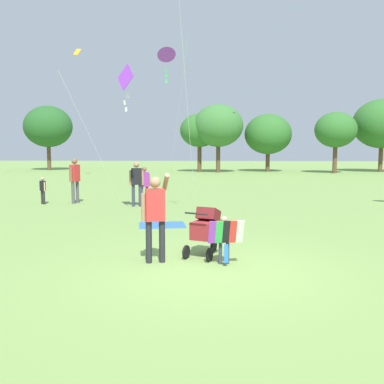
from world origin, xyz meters
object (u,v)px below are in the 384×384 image
object	(u,v)px
kite_orange_delta	(124,82)
person_sitting_far	(144,183)
person_adult_flyer	(155,211)
stroller	(206,227)
child_with_butterfly_kite	(225,235)
person_red_shirt	(137,180)
person_kid_running	(75,177)
kite_green_novelty	(167,56)
picnic_blanket	(162,225)
person_couple_left	(43,188)

from	to	relation	value
kite_orange_delta	person_sitting_far	world-z (taller)	kite_orange_delta
person_adult_flyer	stroller	distance (m)	1.21
child_with_butterfly_kite	person_red_shirt	size ratio (longest dim) A/B	0.56
person_sitting_far	person_kid_running	size ratio (longest dim) A/B	0.83
person_red_shirt	kite_green_novelty	bearing A→B (deg)	63.01
person_adult_flyer	kite_green_novelty	bearing A→B (deg)	94.56
picnic_blanket	person_adult_flyer	bearing A→B (deg)	-85.21
stroller	person_red_shirt	bearing A→B (deg)	110.14
person_adult_flyer	stroller	size ratio (longest dim) A/B	1.60
stroller	person_kid_running	distance (m)	9.90
person_red_shirt	person_couple_left	world-z (taller)	person_red_shirt
kite_green_novelty	person_red_shirt	size ratio (longest dim) A/B	3.71
kite_orange_delta	kite_green_novelty	bearing A→B (deg)	77.13
person_couple_left	person_kid_running	distance (m)	1.31
stroller	kite_orange_delta	world-z (taller)	kite_orange_delta
child_with_butterfly_kite	person_red_shirt	bearing A→B (deg)	110.90
kite_green_novelty	person_red_shirt	distance (m)	5.38
child_with_butterfly_kite	person_kid_running	distance (m)	10.65
person_adult_flyer	person_sitting_far	world-z (taller)	person_adult_flyer
child_with_butterfly_kite	person_adult_flyer	size ratio (longest dim) A/B	0.53
person_red_shirt	person_kid_running	world-z (taller)	person_kid_running
person_sitting_far	person_couple_left	world-z (taller)	person_sitting_far
child_with_butterfly_kite	person_kid_running	xyz separation A→B (m)	(-5.73, 8.97, 0.48)
kite_orange_delta	picnic_blanket	size ratio (longest dim) A/B	3.76
person_sitting_far	person_couple_left	bearing A→B (deg)	175.78
person_red_shirt	stroller	bearing A→B (deg)	-69.86
person_sitting_far	kite_orange_delta	bearing A→B (deg)	-95.60
person_adult_flyer	person_kid_running	size ratio (longest dim) A/B	0.98
person_adult_flyer	person_kid_running	bearing A→B (deg)	116.26
child_with_butterfly_kite	kite_green_novelty	world-z (taller)	kite_green_novelty
person_red_shirt	person_kid_running	size ratio (longest dim) A/B	0.94
stroller	person_red_shirt	distance (m)	8.00
person_red_shirt	picnic_blanket	size ratio (longest dim) A/B	1.28
person_couple_left	picnic_blanket	bearing A→B (deg)	-40.42
person_sitting_far	picnic_blanket	xyz separation A→B (m)	(1.16, -4.16, -0.88)
stroller	kite_orange_delta	xyz separation A→B (m)	(-2.72, 5.27, 3.72)
child_with_butterfly_kite	kite_green_novelty	size ratio (longest dim) A/B	0.15
child_with_butterfly_kite	stroller	size ratio (longest dim) A/B	0.85
stroller	picnic_blanket	bearing A→B (deg)	110.58
child_with_butterfly_kite	kite_orange_delta	world-z (taller)	kite_orange_delta
kite_green_novelty	person_sitting_far	bearing A→B (deg)	-112.49
child_with_butterfly_kite	picnic_blanket	distance (m)	4.57
person_sitting_far	stroller	bearing A→B (deg)	-72.11
child_with_butterfly_kite	person_couple_left	distance (m)	11.09
person_kid_running	kite_orange_delta	bearing A→B (deg)	-48.93
person_sitting_far	child_with_butterfly_kite	bearing A→B (deg)	-71.16
person_kid_running	picnic_blanket	size ratio (longest dim) A/B	1.36
person_sitting_far	picnic_blanket	size ratio (longest dim) A/B	1.14
child_with_butterfly_kite	person_couple_left	bearing A→B (deg)	128.66
person_couple_left	person_kid_running	xyz separation A→B (m)	(1.20, 0.30, 0.43)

